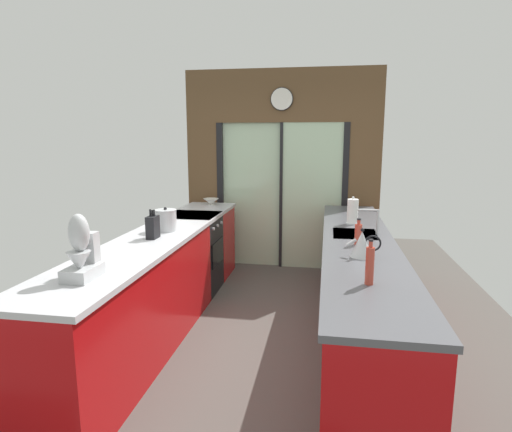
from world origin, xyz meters
name	(u,v)px	position (x,y,z in m)	size (l,w,h in m)	color
ground_plane	(261,318)	(0.00, 0.60, -0.01)	(5.04, 7.60, 0.02)	#4C4742
back_wall_unit	(282,158)	(0.00, 2.40, 1.53)	(2.64, 0.12, 2.70)	brown
left_counter_run	(156,284)	(-0.91, 0.13, 0.47)	(0.62, 3.80, 0.92)	#AD0C0F
right_counter_run	(357,290)	(0.91, 0.30, 0.46)	(0.62, 3.80, 0.92)	#AD0C0F
sink_faucet	(374,217)	(1.05, 0.55, 1.08)	(0.19, 0.02, 0.24)	#B7BABC
oven_range	(194,253)	(-0.91, 1.25, 0.46)	(0.60, 0.60, 0.92)	black
mixing_bowl	(211,201)	(-0.89, 1.99, 0.97)	(0.20, 0.20, 0.09)	silver
knife_block	(153,227)	(-0.89, 0.06, 1.02)	(0.08, 0.14, 0.26)	black
stand_mixer	(82,254)	(-0.89, -1.05, 1.08)	(0.17, 0.27, 0.42)	#B7BABC
stock_pot	(166,220)	(-0.89, 0.37, 1.02)	(0.21, 0.21, 0.23)	#B7BABC
kettle	(362,244)	(0.89, -0.24, 1.02)	(0.26, 0.17, 0.22)	#B7BABC
soap_bottle_near	(370,265)	(0.89, -0.86, 1.04)	(0.05, 0.05, 0.28)	#B23D2D
soap_bottle_far	(358,234)	(0.89, 0.13, 1.01)	(0.06, 0.06, 0.22)	#B23D2D
paper_towel_roll	(353,212)	(0.89, 1.01, 1.05)	(0.13, 0.13, 0.29)	#B7BABC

